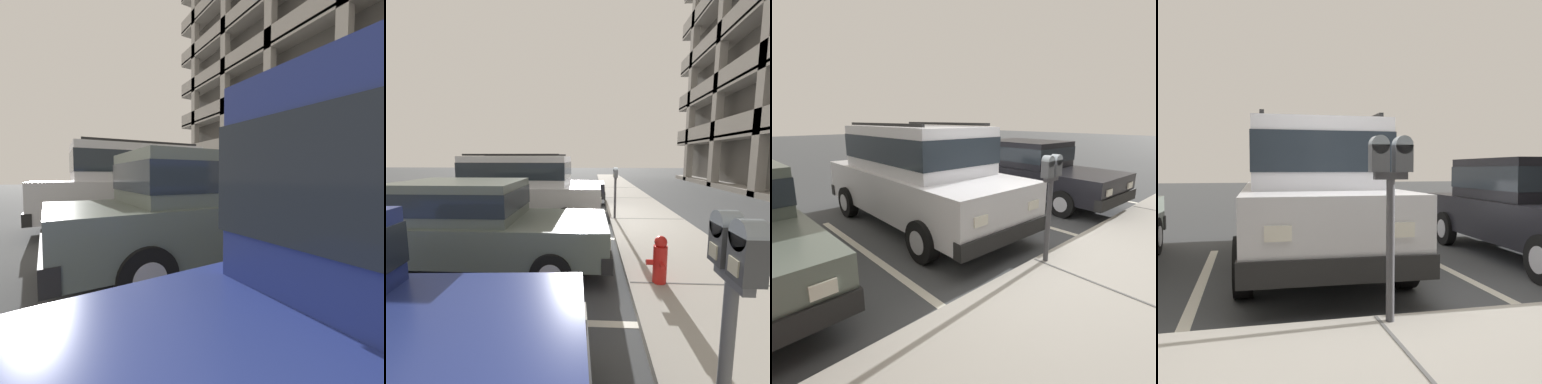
% 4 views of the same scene
% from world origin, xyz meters
% --- Properties ---
extents(ground_plane, '(80.00, 80.00, 0.10)m').
position_xyz_m(ground_plane, '(0.00, 0.00, -0.05)').
color(ground_plane, '#444749').
extents(sidewalk, '(40.00, 2.20, 0.12)m').
position_xyz_m(sidewalk, '(0.00, 1.30, 0.06)').
color(sidewalk, '#ADA89E').
rests_on(sidewalk, ground_plane).
extents(parking_stall_lines, '(12.94, 4.80, 0.01)m').
position_xyz_m(parking_stall_lines, '(1.60, -1.40, 0.00)').
color(parking_stall_lines, silver).
rests_on(parking_stall_lines, ground_plane).
extents(silver_suv, '(2.10, 4.82, 2.03)m').
position_xyz_m(silver_suv, '(0.17, -2.48, 1.09)').
color(silver_suv, silver).
rests_on(silver_suv, ground_plane).
extents(red_sedan, '(1.92, 4.52, 1.54)m').
position_xyz_m(red_sedan, '(-3.23, -2.15, 0.82)').
color(red_sedan, black).
rests_on(red_sedan, ground_plane).
extents(parking_meter_near, '(0.35, 0.12, 1.52)m').
position_xyz_m(parking_meter_near, '(-0.08, 0.35, 1.25)').
color(parking_meter_near, '#47474C').
rests_on(parking_meter_near, sidewalk).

